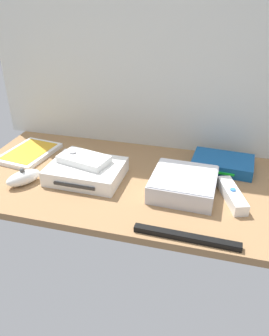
% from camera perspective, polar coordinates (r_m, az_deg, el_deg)
% --- Properties ---
extents(ground_plane, '(1.00, 0.48, 0.02)m').
position_cam_1_polar(ground_plane, '(0.97, 0.00, -2.57)').
color(ground_plane, '#936D47').
rests_on(ground_plane, ground).
extents(back_wall, '(1.10, 0.01, 0.64)m').
position_cam_1_polar(back_wall, '(1.08, 3.56, 19.46)').
color(back_wall, silver).
rests_on(back_wall, ground).
extents(game_console, '(0.21, 0.17, 0.04)m').
position_cam_1_polar(game_console, '(0.98, -8.27, -0.57)').
color(game_console, white).
rests_on(game_console, ground_plane).
extents(mini_computer, '(0.18, 0.18, 0.05)m').
position_cam_1_polar(mini_computer, '(0.91, 8.37, -2.70)').
color(mini_computer, silver).
rests_on(mini_computer, ground_plane).
extents(game_case, '(0.16, 0.21, 0.02)m').
position_cam_1_polar(game_case, '(1.16, -17.54, 2.46)').
color(game_case, white).
rests_on(game_case, ground_plane).
extents(network_router, '(0.19, 0.13, 0.03)m').
position_cam_1_polar(network_router, '(1.06, 14.82, 0.76)').
color(network_router, '#145193').
rests_on(network_router, ground_plane).
extents(remote_wand, '(0.08, 0.15, 0.03)m').
position_cam_1_polar(remote_wand, '(0.91, 16.32, -4.46)').
color(remote_wand, white).
rests_on(remote_wand, ground_plane).
extents(remote_nunchuk, '(0.09, 0.11, 0.05)m').
position_cam_1_polar(remote_nunchuk, '(0.99, -18.45, -1.58)').
color(remote_nunchuk, white).
rests_on(remote_nunchuk, ground_plane).
extents(remote_classic_pad, '(0.16, 0.11, 0.02)m').
position_cam_1_polar(remote_classic_pad, '(0.98, -8.62, 1.52)').
color(remote_classic_pad, white).
rests_on(remote_classic_pad, game_console).
extents(sensor_bar, '(0.24, 0.02, 0.01)m').
position_cam_1_polar(sensor_bar, '(0.77, 8.84, -11.59)').
color(sensor_bar, black).
rests_on(sensor_bar, ground_plane).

